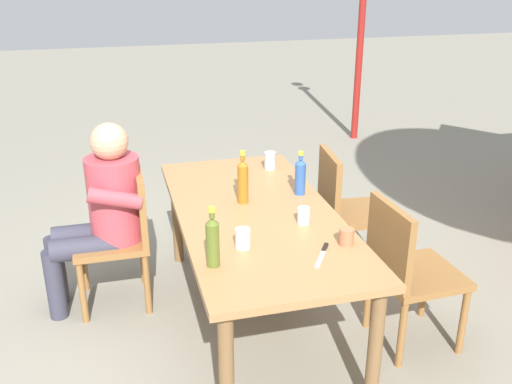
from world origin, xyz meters
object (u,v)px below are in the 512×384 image
Objects in this scene: dining_table at (256,224)px; chair_far_left at (345,206)px; chair_far_right at (406,267)px; cup_white at (304,216)px; bottle_blue at (300,176)px; bottle_amber at (243,180)px; person_in_white_shirt at (102,208)px; cup_steel at (270,161)px; bottle_olive at (213,241)px; cup_terracotta at (346,237)px; backpack_by_near_side at (201,199)px; cup_glass at (243,238)px; chair_near_left at (123,231)px; table_knife at (323,253)px.

chair_far_left reaches higher than dining_table.
chair_far_right is 0.63m from cup_white.
chair_far_right is (0.42, 0.74, -0.15)m from dining_table.
bottle_amber is at bearing -84.06° from bottle_blue.
chair_far_right is 0.74× the size of person_in_white_shirt.
person_in_white_shirt reaches higher than chair_far_right.
cup_white is at bearing -39.43° from chair_far_left.
bottle_blue is (0.24, -0.41, 0.35)m from chair_far_left.
person_in_white_shirt reaches higher than cup_steel.
bottle_olive reaches higher than cup_steel.
cup_terracotta is at bearing 24.08° from cup_white.
chair_far_left reaches higher than cup_terracotta.
bottle_blue is 0.65× the size of backpack_by_near_side.
chair_far_left reaches higher than cup_glass.
cup_steel is at bearing -173.70° from bottle_blue.
chair_far_right is at bearing 23.53° from backpack_by_near_side.
chair_near_left is at bearing -157.89° from bottle_olive.
chair_far_right is 2.74× the size of bottle_amber.
bottle_olive is 3.24× the size of cup_white.
backpack_by_near_side is at bearing -167.87° from cup_terracotta.
person_in_white_shirt is (-0.42, -0.85, 0.02)m from dining_table.
bottle_blue is (-0.73, 0.67, -0.01)m from bottle_olive.
cup_white is 0.78× the size of cup_steel.
cup_steel is (-0.48, -0.05, -0.06)m from bottle_blue.
cup_steel is at bearing 23.94° from backpack_by_near_side.
dining_table is at bearing 3.37° from backpack_by_near_side.
chair_near_left is at bearing 89.88° from person_in_white_shirt.
chair_near_left is 2.74× the size of bottle_amber.
cup_glass is (-0.02, -0.91, 0.28)m from chair_far_right.
cup_white is (-0.33, 0.56, -0.08)m from bottle_olive.
backpack_by_near_side is at bearing 172.61° from bottle_olive.
backpack_by_near_side is (-1.68, -0.30, -0.57)m from cup_white.
person_in_white_shirt reaches higher than bottle_olive.
chair_near_left reaches higher than cup_white.
dining_table is 0.42m from bottle_blue.
cup_glass is at bearing -47.60° from chair_far_left.
bottle_blue reaches higher than cup_white.
cup_white is at bearing 44.20° from dining_table.
table_knife is (1.23, -0.08, -0.05)m from cup_steel.
chair_far_right reaches higher than table_knife.
chair_near_left is 1.44m from cup_terracotta.
cup_white is (-0.21, -0.53, 0.28)m from chair_far_right.
bottle_amber is 3.72× the size of cup_terracotta.
cup_terracotta is at bearing 12.13° from backpack_by_near_side.
person_in_white_shirt reaches higher than table_knife.
cup_glass is at bearing 39.28° from person_in_white_shirt.
cup_white reaches higher than cup_terracotta.
cup_white is (0.64, -0.53, 0.28)m from chair_far_left.
bottle_blue reaches higher than cup_terracotta.
cup_terracotta is at bearing 79.20° from cup_glass.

